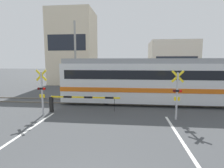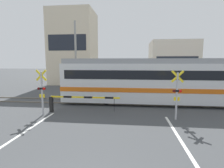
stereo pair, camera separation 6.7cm
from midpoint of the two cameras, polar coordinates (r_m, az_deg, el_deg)
name	(u,v)px [view 2 (the right image)]	position (r m, az deg, el deg)	size (l,w,h in m)	color
rail_track_near	(112,104)	(13.26, 0.24, -6.60)	(50.00, 0.10, 0.08)	#6B6051
rail_track_far	(114,100)	(14.65, 0.84, -5.27)	(50.00, 0.10, 0.08)	#6B6051
commuter_train	(179,80)	(14.05, 21.11, 1.17)	(17.54, 2.71, 3.45)	silver
crossing_barrier_near	(71,100)	(11.39, -13.11, -5.22)	(4.52, 0.20, 1.06)	black
crossing_barrier_far	(142,88)	(16.37, 9.85, -1.41)	(4.52, 0.20, 1.06)	black
crossing_signal_left	(42,90)	(11.22, -21.74, -1.95)	(0.68, 0.15, 2.76)	#B2B2B7
crossing_signal_right	(177,93)	(10.23, 20.60, -2.74)	(0.68, 0.15, 2.76)	#B2B2B7
pedestrian	(103,84)	(18.26, -2.85, 0.06)	(0.38, 0.22, 1.64)	#23232D
building_left_of_street	(74,48)	(27.05, -12.25, 11.36)	(6.19, 5.61, 10.52)	beige
building_right_of_street	(172,63)	(26.22, 19.03, 6.38)	(6.05, 5.61, 6.04)	beige
utility_pole_streetside	(76,57)	(19.61, -11.66, 8.74)	(0.22, 0.22, 7.57)	gray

